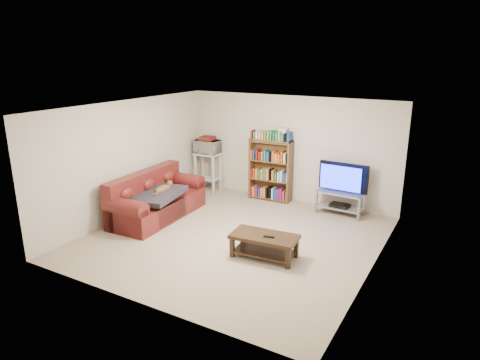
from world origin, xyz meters
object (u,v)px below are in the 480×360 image
Objects in this scene: coffee_table at (264,242)px; bookshelf at (270,169)px; sofa at (155,201)px; tv_stand at (340,199)px.

coffee_table is 0.80× the size of bookshelf.
sofa reaches higher than coffee_table.
sofa is at bearing 164.20° from coffee_table.
coffee_table is (2.82, -0.55, -0.05)m from sofa.
coffee_table is 1.15× the size of tv_stand.
tv_stand is (3.32, 2.04, 0.00)m from sofa.
coffee_table is at bearing -13.64° from sofa.
tv_stand is at bearing 29.01° from sofa.
tv_stand is 1.75m from bookshelf.
sofa is 2.24× the size of tv_stand.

